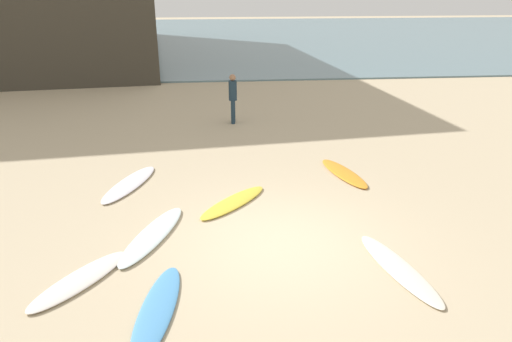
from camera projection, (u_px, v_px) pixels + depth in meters
name	position (u px, v px, depth m)	size (l,w,h in m)	color
ground_plane	(280.00, 244.00, 8.85)	(120.00, 120.00, 0.00)	#C6B28E
ocean_water	(224.00, 36.00, 41.50)	(120.00, 40.00, 0.08)	slate
surfboard_0	(344.00, 173.00, 12.00)	(0.53, 2.09, 0.07)	orange
surfboard_1	(399.00, 268.00, 8.03)	(0.50, 2.32, 0.06)	white
surfboard_2	(80.00, 280.00, 7.72)	(0.55, 1.99, 0.07)	silver
surfboard_3	(157.00, 310.00, 7.02)	(0.51, 2.25, 0.06)	#4A92D1
surfboard_4	(153.00, 235.00, 9.07)	(0.55, 2.42, 0.08)	white
surfboard_5	(130.00, 184.00, 11.37)	(0.59, 2.35, 0.07)	white
surfboard_6	(233.00, 202.00, 10.43)	(0.53, 2.11, 0.07)	yellow
beachgoer_near	(233.00, 96.00, 16.02)	(0.31, 0.34, 1.70)	#1E3342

